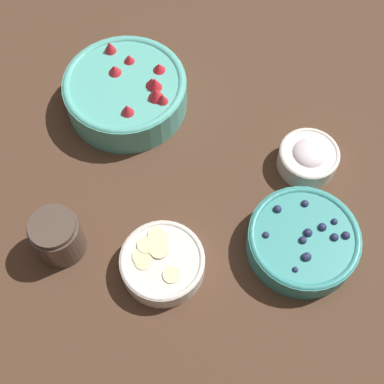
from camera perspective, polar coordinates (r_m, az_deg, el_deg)
name	(u,v)px	position (r m, az deg, el deg)	size (l,w,h in m)	color
ground_plane	(176,196)	(0.97, -1.76, -0.40)	(4.00, 4.00, 0.00)	#4C3323
bowl_strawberries	(126,91)	(1.06, -7.03, 10.68)	(0.24, 0.24, 0.09)	#56B7A8
bowl_blueberries	(303,240)	(0.92, 11.77, -5.06)	(0.19, 0.19, 0.06)	teal
bowl_bananas	(163,262)	(0.89, -3.15, -7.52)	(0.14, 0.14, 0.04)	silver
bowl_cream	(308,157)	(1.00, 12.31, 3.67)	(0.11, 0.11, 0.05)	silver
jar_chocolate	(58,237)	(0.92, -14.12, -4.67)	(0.08, 0.08, 0.09)	#4C3D33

